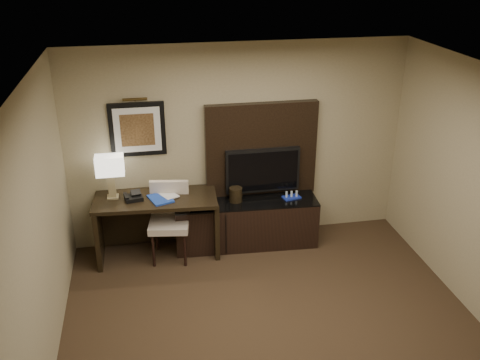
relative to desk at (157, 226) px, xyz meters
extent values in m
cube|color=#322316|center=(1.14, -2.15, -0.42)|extent=(4.50, 5.00, 0.01)
cube|color=silver|center=(1.14, -2.15, 2.28)|extent=(4.50, 5.00, 0.01)
cube|color=tan|center=(1.14, 0.35, 0.93)|extent=(4.50, 0.01, 2.70)
cube|color=tan|center=(-1.11, -2.15, 0.93)|extent=(0.01, 5.00, 2.70)
cube|color=black|center=(0.00, 0.00, 0.00)|extent=(1.60, 0.77, 0.83)
cube|color=black|center=(1.19, 0.05, -0.09)|extent=(1.93, 0.63, 0.66)
cube|color=black|center=(1.44, 0.29, 0.85)|extent=(1.50, 0.12, 1.30)
cube|color=black|center=(1.44, 0.19, 0.60)|extent=(1.00, 0.08, 0.60)
cube|color=black|center=(-0.16, 0.33, 1.23)|extent=(0.70, 0.04, 0.70)
cylinder|color=#443315|center=(-0.16, 0.29, 1.63)|extent=(0.04, 0.04, 0.30)
cube|color=#193CA8|center=(0.06, -0.06, 0.43)|extent=(0.35, 0.40, 0.02)
imported|color=#B8A790|center=(0.09, -0.03, 0.54)|extent=(0.17, 0.10, 0.25)
cylinder|color=black|center=(1.06, 0.07, 0.34)|extent=(0.20, 0.20, 0.19)
camera|label=1|loc=(-0.06, -6.21, 3.42)|focal=40.00mm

